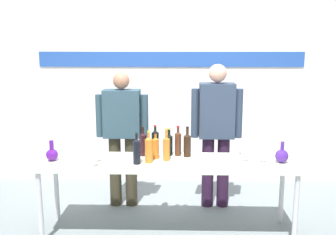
# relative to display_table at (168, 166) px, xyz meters

# --- Properties ---
(ground_plane) EXTENTS (10.00, 10.00, 0.00)m
(ground_plane) POSITION_rel_display_table_xyz_m (0.00, 0.00, -0.71)
(ground_plane) COLOR slate
(back_wall) EXTENTS (5.08, 0.11, 3.00)m
(back_wall) POSITION_rel_display_table_xyz_m (0.00, 1.58, 0.79)
(back_wall) COLOR white
(back_wall) RESTS_ON ground
(display_table) EXTENTS (2.57, 0.61, 0.77)m
(display_table) POSITION_rel_display_table_xyz_m (0.00, 0.00, 0.00)
(display_table) COLOR silver
(display_table) RESTS_ON ground
(decanter_blue_left) EXTENTS (0.12, 0.12, 0.21)m
(decanter_blue_left) POSITION_rel_display_table_xyz_m (-1.16, -0.03, 0.13)
(decanter_blue_left) COLOR #511583
(decanter_blue_left) RESTS_ON display_table
(decanter_blue_right) EXTENTS (0.13, 0.13, 0.21)m
(decanter_blue_right) POSITION_rel_display_table_xyz_m (1.13, -0.03, 0.13)
(decanter_blue_right) COLOR #462289
(decanter_blue_right) RESTS_ON display_table
(presenter_left) EXTENTS (0.61, 0.22, 1.60)m
(presenter_left) POSITION_rel_display_table_xyz_m (-0.55, 0.68, 0.21)
(presenter_left) COLOR #353021
(presenter_left) RESTS_ON ground
(presenter_right) EXTENTS (0.59, 0.22, 1.70)m
(presenter_right) POSITION_rel_display_table_xyz_m (0.55, 0.68, 0.26)
(presenter_right) COLOR #28152D
(presenter_right) RESTS_ON ground
(wine_bottle_0) EXTENTS (0.07, 0.07, 0.29)m
(wine_bottle_0) POSITION_rel_display_table_xyz_m (0.01, 0.20, 0.18)
(wine_bottle_0) COLOR black
(wine_bottle_0) RESTS_ON display_table
(wine_bottle_1) EXTENTS (0.07, 0.07, 0.28)m
(wine_bottle_1) POSITION_rel_display_table_xyz_m (-0.12, 0.07, 0.18)
(wine_bottle_1) COLOR orange
(wine_bottle_1) RESTS_ON display_table
(wine_bottle_2) EXTENTS (0.08, 0.08, 0.32)m
(wine_bottle_2) POSITION_rel_display_table_xyz_m (-0.18, -0.06, 0.20)
(wine_bottle_2) COLOR orange
(wine_bottle_2) RESTS_ON display_table
(wine_bottle_3) EXTENTS (0.08, 0.08, 0.32)m
(wine_bottle_3) POSITION_rel_display_table_xyz_m (0.20, 0.15, 0.19)
(wine_bottle_3) COLOR black
(wine_bottle_3) RESTS_ON display_table
(wine_bottle_4) EXTENTS (0.08, 0.08, 0.31)m
(wine_bottle_4) POSITION_rel_display_table_xyz_m (-0.14, 0.25, 0.20)
(wine_bottle_4) COLOR black
(wine_bottle_4) RESTS_ON display_table
(wine_bottle_5) EXTENTS (0.07, 0.07, 0.31)m
(wine_bottle_5) POSITION_rel_display_table_xyz_m (-0.30, -0.11, 0.20)
(wine_bottle_5) COLOR black
(wine_bottle_5) RESTS_ON display_table
(wine_bottle_6) EXTENTS (0.07, 0.07, 0.33)m
(wine_bottle_6) POSITION_rel_display_table_xyz_m (-0.01, 0.01, 0.19)
(wine_bottle_6) COLOR orange
(wine_bottle_6) RESTS_ON display_table
(wine_bottle_7) EXTENTS (0.06, 0.06, 0.32)m
(wine_bottle_7) POSITION_rel_display_table_xyz_m (0.10, 0.19, 0.20)
(wine_bottle_7) COLOR #4B2616
(wine_bottle_7) RESTS_ON display_table
(wine_bottle_8) EXTENTS (0.08, 0.08, 0.31)m
(wine_bottle_8) POSITION_rel_display_table_xyz_m (-0.26, 0.18, 0.19)
(wine_bottle_8) COLOR black
(wine_bottle_8) RESTS_ON display_table
(wine_glass_left_0) EXTENTS (0.06, 0.06, 0.16)m
(wine_glass_left_0) POSITION_rel_display_table_xyz_m (-0.71, -0.08, 0.18)
(wine_glass_left_0) COLOR white
(wine_glass_left_0) RESTS_ON display_table
(wine_glass_left_1) EXTENTS (0.06, 0.06, 0.15)m
(wine_glass_left_1) POSITION_rel_display_table_xyz_m (-0.70, -0.22, 0.17)
(wine_glass_left_1) COLOR white
(wine_glass_left_1) RESTS_ON display_table
(wine_glass_left_2) EXTENTS (0.07, 0.07, 0.14)m
(wine_glass_left_2) POSITION_rel_display_table_xyz_m (-0.78, 0.24, 0.16)
(wine_glass_left_2) COLOR white
(wine_glass_left_2) RESTS_ON display_table
(wine_glass_right_0) EXTENTS (0.07, 0.07, 0.15)m
(wine_glass_right_0) POSITION_rel_display_table_xyz_m (0.94, -0.05, 0.16)
(wine_glass_right_0) COLOR white
(wine_glass_right_0) RESTS_ON display_table
(wine_glass_right_1) EXTENTS (0.06, 0.06, 0.15)m
(wine_glass_right_1) POSITION_rel_display_table_xyz_m (0.84, 0.11, 0.17)
(wine_glass_right_1) COLOR white
(wine_glass_right_1) RESTS_ON display_table
(wine_glass_right_2) EXTENTS (0.07, 0.07, 0.14)m
(wine_glass_right_2) POSITION_rel_display_table_xyz_m (0.78, 0.22, 0.16)
(wine_glass_right_2) COLOR white
(wine_glass_right_2) RESTS_ON display_table
(wine_glass_right_3) EXTENTS (0.06, 0.06, 0.15)m
(wine_glass_right_3) POSITION_rel_display_table_xyz_m (0.78, -0.03, 0.16)
(wine_glass_right_3) COLOR white
(wine_glass_right_3) RESTS_ON display_table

